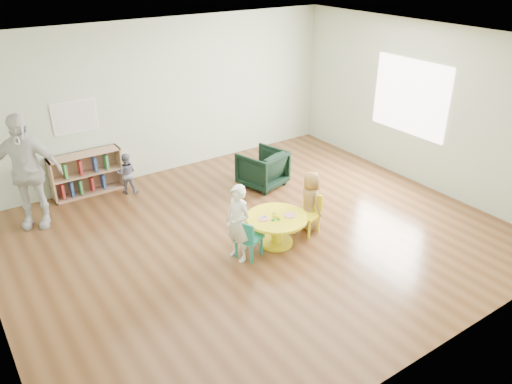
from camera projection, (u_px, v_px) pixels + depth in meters
room at (257, 114)px, 6.61m from camera, size 7.10×7.00×2.80m
activity_table at (276, 225)px, 7.14m from camera, size 0.88×0.88×0.48m
kid_chair_left at (247, 238)px, 6.81m from camera, size 0.42×0.42×0.59m
kid_chair_right at (309, 212)px, 7.43m from camera, size 0.41×0.41×0.61m
bookshelf at (86, 174)px, 8.59m from camera, size 1.20×0.30×0.75m
alphabet_poster at (75, 117)px, 8.25m from camera, size 0.74×0.01×0.54m
armchair at (262, 169)px, 8.86m from camera, size 0.88×0.89×0.66m
child_left at (238, 223)px, 6.69m from camera, size 0.34×0.45×1.11m
child_right at (310, 201)px, 7.46m from camera, size 0.36×0.50×0.93m
toddler at (127, 173)px, 8.60m from camera, size 0.45×0.42×0.73m
adult_caretaker at (26, 172)px, 7.37m from camera, size 1.13×0.86×1.79m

